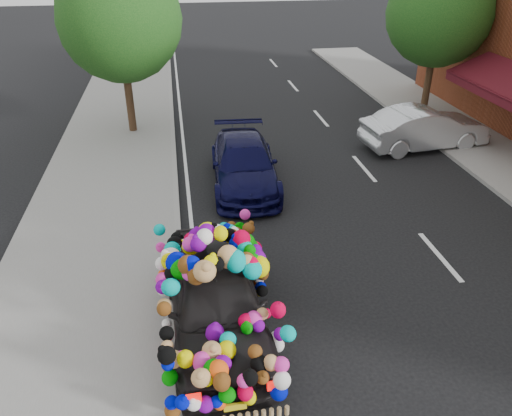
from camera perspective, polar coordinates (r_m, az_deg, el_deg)
The scene contains 9 objects.
ground at distance 11.13m, azimuth 3.65°, elevation -7.23°, with size 100.00×100.00×0.00m, color black.
sidewalk at distance 11.10m, azimuth -18.84°, elevation -8.74°, with size 4.00×60.00×0.12m, color gray.
kerb at distance 10.88m, azimuth -8.63°, elevation -8.07°, with size 0.15×60.00×0.13m, color gray.
lane_markings at distance 12.34m, azimuth 20.25°, elevation -5.18°, with size 6.00×50.00×0.01m, color silver, non-canonical shape.
tree_near_sidewalk at distance 18.49m, azimuth -15.33°, elevation 20.06°, with size 4.20×4.20×6.13m.
tree_far_b at distance 21.48m, azimuth 20.22°, elevation 20.13°, with size 4.00×4.00×5.90m.
plush_art_car at distance 9.00m, azimuth -4.73°, elevation -8.67°, with size 2.25×4.56×2.11m.
navy_sedan at distance 14.61m, azimuth -1.38°, elevation 5.06°, with size 1.84×4.53×1.31m, color black.
silver_hatchback at distance 18.23m, azimuth 18.70°, elevation 8.64°, with size 1.50×4.31×1.42m, color silver.
Camera 1 is at (-2.15, -8.75, 6.54)m, focal length 35.00 mm.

